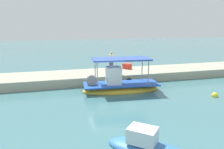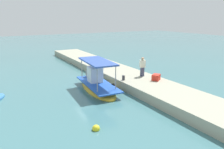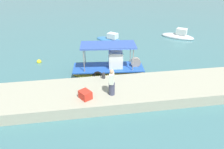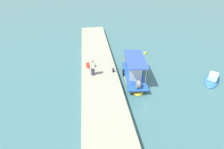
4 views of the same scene
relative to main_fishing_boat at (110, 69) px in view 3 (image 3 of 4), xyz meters
name	(u,v)px [view 3 (image 3 of 4)]	position (x,y,z in m)	size (l,w,h in m)	color
ground_plane	(122,72)	(1.12, 0.02, -0.43)	(120.00, 120.00, 0.00)	#417277
dock_quay	(133,91)	(1.12, -3.68, -0.06)	(36.00, 3.83, 0.74)	#A3A28C
main_fishing_boat	(110,69)	(0.00, 0.00, 0.00)	(6.15, 2.55, 2.90)	gold
fisherman_near_bollard	(112,83)	(-0.49, -4.38, 1.11)	(0.49, 0.56, 1.77)	#3E4159
mooring_bollard	(104,76)	(-0.75, -2.16, 0.52)	(0.24, 0.24, 0.41)	#2D2D33
cargo_crate	(85,95)	(-2.18, -4.58, 0.57)	(0.74, 0.59, 0.51)	red
marker_buoy	(39,62)	(-6.18, 3.15, -0.35)	(0.43, 0.43, 0.43)	yellow
moored_boat_near	(178,36)	(9.81, 8.25, -0.20)	(4.07, 3.68, 1.45)	silver
moored_boat_mid	(110,40)	(1.31, 8.35, -0.28)	(3.74, 3.57, 1.24)	teal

